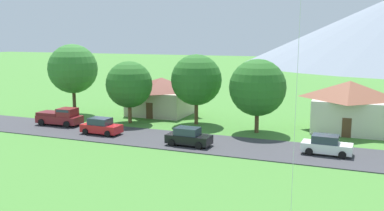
# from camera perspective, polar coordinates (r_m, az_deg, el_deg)

# --- Properties ---
(road_strip) EXTENTS (160.00, 7.16, 0.08)m
(road_strip) POSITION_cam_1_polar(r_m,az_deg,el_deg) (39.45, 11.01, -5.85)
(road_strip) COLOR #38383D
(road_strip) RESTS_ON ground
(house_leftmost) EXTENTS (7.97, 7.57, 4.81)m
(house_leftmost) POSITION_cam_1_polar(r_m,az_deg,el_deg) (56.21, -4.03, 1.37)
(house_leftmost) COLOR beige
(house_leftmost) RESTS_ON ground
(house_left_center) EXTENTS (7.78, 7.22, 5.44)m
(house_left_center) POSITION_cam_1_polar(r_m,az_deg,el_deg) (49.08, 20.11, 0.05)
(house_left_center) COLOR beige
(house_left_center) RESTS_ON ground
(tree_left_of_center) EXTENTS (5.44, 5.44, 7.28)m
(tree_left_of_center) POSITION_cam_1_polar(r_m,az_deg,el_deg) (50.63, -8.34, 2.77)
(tree_left_of_center) COLOR brown
(tree_left_of_center) RESTS_ON ground
(tree_center) EXTENTS (6.30, 6.30, 9.14)m
(tree_center) POSITION_cam_1_polar(r_m,az_deg,el_deg) (57.28, -15.53, 4.71)
(tree_center) COLOR #4C3823
(tree_center) RESTS_ON ground
(tree_right_of_center) EXTENTS (6.00, 6.00, 7.82)m
(tree_right_of_center) POSITION_cam_1_polar(r_m,az_deg,el_deg) (45.53, 8.69, 2.37)
(tree_right_of_center) COLOR brown
(tree_right_of_center) RESTS_ON ground
(tree_far_right) EXTENTS (5.85, 5.85, 8.11)m
(tree_far_right) POSITION_cam_1_polar(r_m,az_deg,el_deg) (49.30, 0.58, 3.42)
(tree_far_right) COLOR brown
(tree_far_right) RESTS_ON ground
(parked_car_white_west_end) EXTENTS (4.24, 2.16, 1.68)m
(parked_car_white_west_end) POSITION_cam_1_polar(r_m,az_deg,el_deg) (38.91, 17.41, -5.07)
(parked_car_white_west_end) COLOR white
(parked_car_white_west_end) RESTS_ON road_strip
(parked_car_red_mid_east) EXTENTS (4.22, 2.12, 1.68)m
(parked_car_red_mid_east) POSITION_cam_1_polar(r_m,az_deg,el_deg) (45.67, -11.97, -2.73)
(parked_car_red_mid_east) COLOR red
(parked_car_red_mid_east) RESTS_ON road_strip
(parked_car_black_east_end) EXTENTS (4.24, 2.15, 1.68)m
(parked_car_black_east_end) POSITION_cam_1_polar(r_m,az_deg,el_deg) (40.11, -0.47, -4.20)
(parked_car_black_east_end) COLOR black
(parked_car_black_east_end) RESTS_ON road_strip
(pickup_truck_maroon_west_side) EXTENTS (5.29, 2.52, 1.99)m
(pickup_truck_maroon_west_side) POSITION_cam_1_polar(r_m,az_deg,el_deg) (51.26, -17.06, -1.42)
(pickup_truck_maroon_west_side) COLOR maroon
(pickup_truck_maroon_west_side) RESTS_ON road_strip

